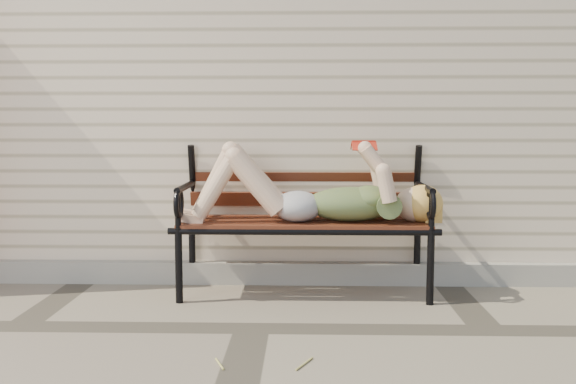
{
  "coord_description": "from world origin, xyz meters",
  "views": [
    {
      "loc": [
        0.28,
        -3.31,
        1.08
      ],
      "look_at": [
        0.18,
        0.62,
        0.67
      ],
      "focal_mm": 40.0,
      "sensor_mm": 36.0,
      "label": 1
    }
  ],
  "objects": [
    {
      "name": "ground",
      "position": [
        0.0,
        0.0,
        0.0
      ],
      "size": [
        80.0,
        80.0,
        0.0
      ],
      "primitive_type": "plane",
      "color": "gray",
      "rests_on": "ground"
    },
    {
      "name": "house_wall",
      "position": [
        0.0,
        3.0,
        1.5
      ],
      "size": [
        8.0,
        4.0,
        3.0
      ],
      "primitive_type": "cube",
      "color": "beige",
      "rests_on": "ground"
    },
    {
      "name": "foundation_strip",
      "position": [
        0.0,
        0.97,
        0.07
      ],
      "size": [
        8.0,
        0.1,
        0.15
      ],
      "primitive_type": "cube",
      "color": "gray",
      "rests_on": "ground"
    },
    {
      "name": "garden_bench",
      "position": [
        0.28,
        0.82,
        0.63
      ],
      "size": [
        1.72,
        0.69,
        1.12
      ],
      "color": "black",
      "rests_on": "ground"
    },
    {
      "name": "reading_woman",
      "position": [
        0.29,
        0.68,
        0.66
      ],
      "size": [
        1.63,
        0.37,
        0.51
      ],
      "color": "#092E45",
      "rests_on": "ground"
    }
  ]
}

